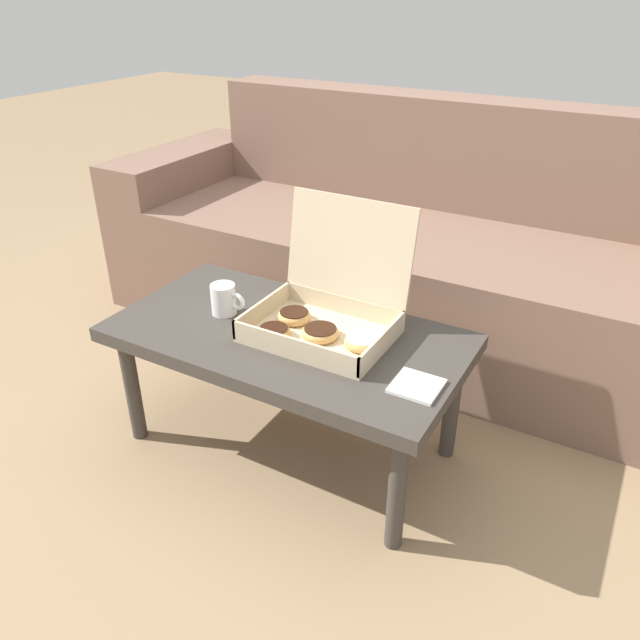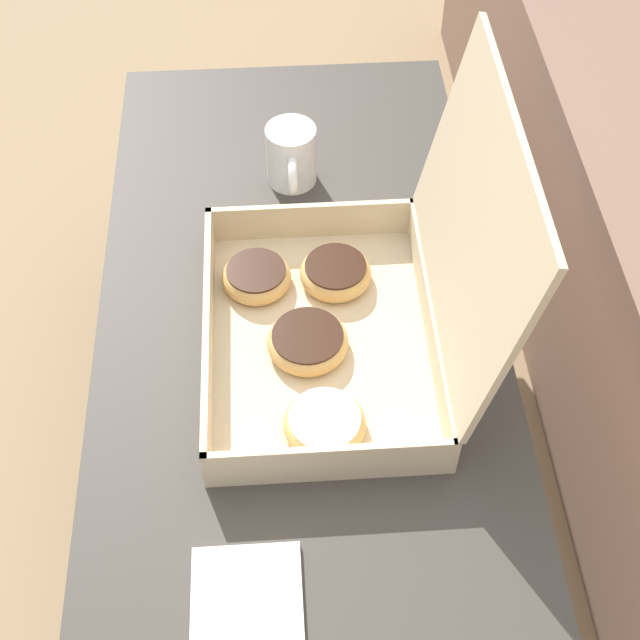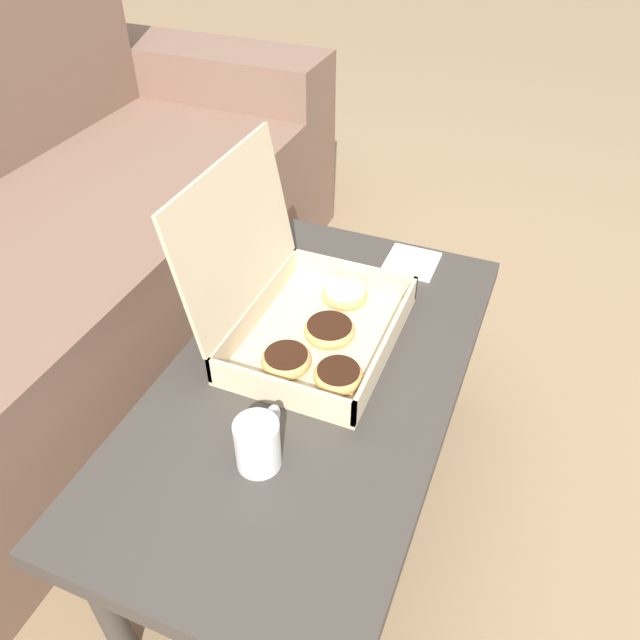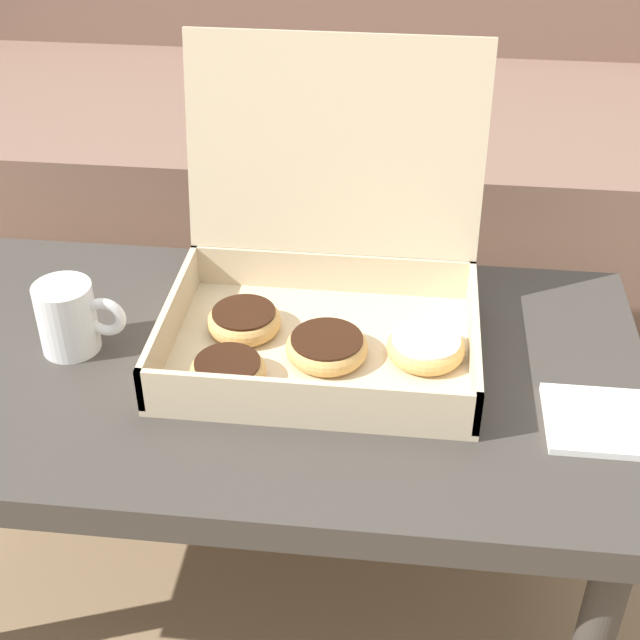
{
  "view_description": "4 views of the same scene",
  "coord_description": "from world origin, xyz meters",
  "px_view_note": "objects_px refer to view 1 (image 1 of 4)",
  "views": [
    {
      "loc": [
        0.8,
        -1.28,
        1.24
      ],
      "look_at": [
        0.09,
        -0.03,
        0.44
      ],
      "focal_mm": 35.0,
      "sensor_mm": 36.0,
      "label": 1
    },
    {
      "loc": [
        0.75,
        -0.07,
        1.26
      ],
      "look_at": [
        0.09,
        -0.03,
        0.44
      ],
      "focal_mm": 50.0,
      "sensor_mm": 36.0,
      "label": 2
    },
    {
      "loc": [
        -0.74,
        -0.36,
        1.19
      ],
      "look_at": [
        0.09,
        -0.03,
        0.44
      ],
      "focal_mm": 35.0,
      "sensor_mm": 36.0,
      "label": 3
    },
    {
      "loc": [
        0.19,
        -0.88,
        1.04
      ],
      "look_at": [
        0.09,
        -0.03,
        0.44
      ],
      "focal_mm": 50.0,
      "sensor_mm": 36.0,
      "label": 4
    }
  ],
  "objects_px": {
    "coffee_table": "(287,345)",
    "pastry_box": "(325,311)",
    "couch": "(405,256)",
    "coffee_mug": "(224,299)"
  },
  "relations": [
    {
      "from": "coffee_mug",
      "to": "couch",
      "type": "bearing_deg",
      "value": 75.92
    },
    {
      "from": "couch",
      "to": "coffee_mug",
      "type": "height_order",
      "value": "couch"
    },
    {
      "from": "couch",
      "to": "coffee_table",
      "type": "distance_m",
      "value": 0.84
    },
    {
      "from": "couch",
      "to": "coffee_mug",
      "type": "xyz_separation_m",
      "value": [
        -0.21,
        -0.83,
        0.13
      ]
    },
    {
      "from": "coffee_table",
      "to": "pastry_box",
      "type": "bearing_deg",
      "value": 32.79
    },
    {
      "from": "pastry_box",
      "to": "coffee_mug",
      "type": "relative_size",
      "value": 3.42
    },
    {
      "from": "pastry_box",
      "to": "coffee_mug",
      "type": "bearing_deg",
      "value": -169.74
    },
    {
      "from": "couch",
      "to": "pastry_box",
      "type": "relative_size",
      "value": 6.16
    },
    {
      "from": "couch",
      "to": "pastry_box",
      "type": "distance_m",
      "value": 0.8
    },
    {
      "from": "coffee_table",
      "to": "pastry_box",
      "type": "height_order",
      "value": "pastry_box"
    }
  ]
}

